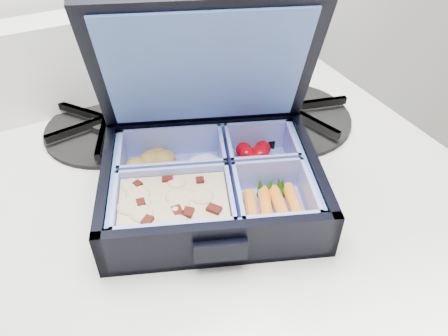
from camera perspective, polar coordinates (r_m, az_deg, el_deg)
bento_box at (r=0.49m, az=-1.63°, el=-2.09°), size 0.29×0.26×0.06m
burner_grate at (r=0.65m, az=7.95°, el=7.43°), size 0.23×0.23×0.03m
burner_grate_rear at (r=0.64m, az=-15.02°, el=5.58°), size 0.20×0.20×0.02m
fork at (r=0.63m, az=-6.32°, el=5.48°), size 0.08×0.18×0.01m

